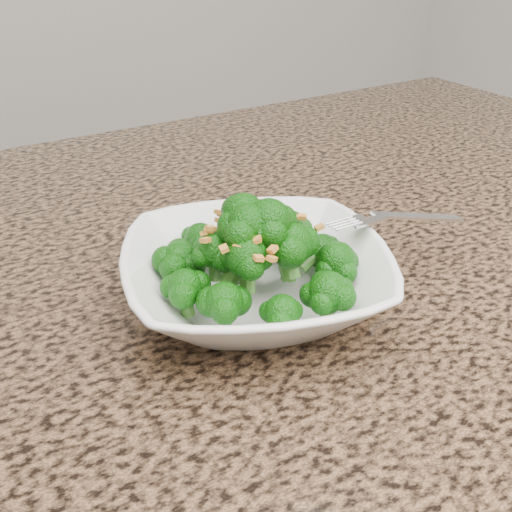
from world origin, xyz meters
TOP-DOWN VIEW (x-y plane):
  - granite_counter at (0.00, 0.30)m, footprint 1.64×1.04m
  - bowl at (0.05, 0.27)m, footprint 0.30×0.30m
  - broccoli_pile at (0.05, 0.27)m, footprint 0.20×0.20m
  - garlic_topping at (0.05, 0.27)m, footprint 0.12×0.12m
  - fork at (0.17, 0.26)m, footprint 0.17×0.05m

SIDE VIEW (x-z plane):
  - granite_counter at x=0.00m, z-range 0.87..0.90m
  - bowl at x=0.05m, z-range 0.90..0.96m
  - fork at x=0.17m, z-range 0.96..0.97m
  - broccoli_pile at x=0.05m, z-range 0.96..1.02m
  - garlic_topping at x=0.05m, z-range 1.02..1.03m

